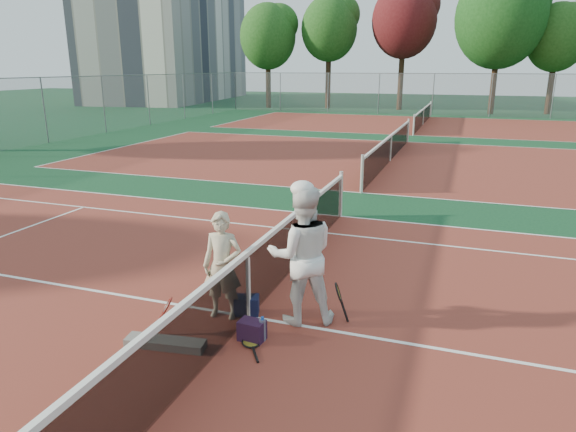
{
  "coord_description": "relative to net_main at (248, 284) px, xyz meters",
  "views": [
    {
      "loc": [
        2.74,
        -6.11,
        3.46
      ],
      "look_at": [
        0.0,
        1.69,
        1.05
      ],
      "focal_mm": 32.0,
      "sensor_mm": 36.0,
      "label": 1
    }
  ],
  "objects": [
    {
      "name": "ground",
      "position": [
        0.0,
        0.0,
        -0.51
      ],
      "size": [
        130.0,
        130.0,
        0.0
      ],
      "primitive_type": "plane",
      "color": "#103B1F",
      "rests_on": "ground"
    },
    {
      "name": "court_main",
      "position": [
        0.0,
        0.0,
        -0.51
      ],
      "size": [
        23.77,
        10.97,
        0.01
      ],
      "primitive_type": "cube",
      "color": "maroon",
      "rests_on": "ground"
    },
    {
      "name": "court_far_a",
      "position": [
        0.0,
        13.5,
        -0.51
      ],
      "size": [
        23.77,
        10.97,
        0.01
      ],
      "primitive_type": "cube",
      "color": "maroon",
      "rests_on": "ground"
    },
    {
      "name": "court_far_b",
      "position": [
        0.0,
        27.0,
        -0.51
      ],
      "size": [
        23.77,
        10.97,
        0.01
      ],
      "primitive_type": "cube",
      "color": "maroon",
      "rests_on": "ground"
    },
    {
      "name": "net_main",
      "position": [
        0.0,
        0.0,
        0.0
      ],
      "size": [
        0.1,
        10.98,
        1.02
      ],
      "primitive_type": null,
      "color": "black",
      "rests_on": "ground"
    },
    {
      "name": "net_far_a",
      "position": [
        0.0,
        13.5,
        0.0
      ],
      "size": [
        0.1,
        10.98,
        1.02
      ],
      "primitive_type": null,
      "color": "black",
      "rests_on": "ground"
    },
    {
      "name": "net_far_b",
      "position": [
        0.0,
        27.0,
        0.0
      ],
      "size": [
        0.1,
        10.98,
        1.02
      ],
      "primitive_type": null,
      "color": "black",
      "rests_on": "ground"
    },
    {
      "name": "fence_back",
      "position": [
        0.0,
        34.0,
        0.99
      ],
      "size": [
        32.0,
        0.06,
        3.0
      ],
      "primitive_type": null,
      "color": "slate",
      "rests_on": "ground"
    },
    {
      "name": "apartment_block",
      "position": [
        -28.0,
        44.0,
        6.99
      ],
      "size": [
        12.96,
        23.18,
        15.0
      ],
      "primitive_type": "cube",
      "rotation": [
        0.0,
        0.0,
        0.14
      ],
      "color": "beige",
      "rests_on": "ground"
    },
    {
      "name": "player_a",
      "position": [
        -0.35,
        -0.09,
        0.27
      ],
      "size": [
        0.6,
        0.43,
        1.55
      ],
      "primitive_type": "imported",
      "rotation": [
        0.0,
        0.0,
        0.1
      ],
      "color": "#B6AB8D",
      "rests_on": "ground"
    },
    {
      "name": "player_b",
      "position": [
        0.73,
        0.18,
        0.47
      ],
      "size": [
        1.17,
        1.07,
        1.96
      ],
      "primitive_type": "imported",
      "rotation": [
        0.0,
        0.0,
        3.56
      ],
      "color": "white",
      "rests_on": "ground"
    },
    {
      "name": "racket_red",
      "position": [
        -0.82,
        -0.82,
        -0.24
      ],
      "size": [
        0.41,
        0.38,
        0.53
      ],
      "primitive_type": null,
      "rotation": [
        0.0,
        0.0,
        0.41
      ],
      "color": "maroon",
      "rests_on": "ground"
    },
    {
      "name": "racket_black_held",
      "position": [
        1.23,
        0.29,
        -0.22
      ],
      "size": [
        0.28,
        0.32,
        0.58
      ],
      "primitive_type": null,
      "rotation": [
        0.0,
        0.0,
        3.4
      ],
      "color": "black",
      "rests_on": "ground"
    },
    {
      "name": "racket_spare",
      "position": [
        0.32,
        -0.68,
        -0.49
      ],
      "size": [
        0.56,
        0.65,
        0.04
      ],
      "primitive_type": null,
      "rotation": [
        0.0,
        0.0,
        2.16
      ],
      "color": "black",
      "rests_on": "ground"
    },
    {
      "name": "sports_bag_navy",
      "position": [
        -0.07,
        0.09,
        -0.37
      ],
      "size": [
        0.4,
        0.33,
        0.27
      ],
      "primitive_type": "cube",
      "rotation": [
        0.0,
        0.0,
        0.31
      ],
      "color": "#111433",
      "rests_on": "ground"
    },
    {
      "name": "sports_bag_purple",
      "position": [
        0.29,
        -0.57,
        -0.37
      ],
      "size": [
        0.35,
        0.26,
        0.27
      ],
      "primitive_type": "cube",
      "rotation": [
        0.0,
        0.0,
        -0.08
      ],
      "color": "black",
      "rests_on": "ground"
    },
    {
      "name": "net_cover_canvas",
      "position": [
        -0.68,
        -1.11,
        -0.45
      ],
      "size": [
        1.07,
        0.39,
        0.11
      ],
      "primitive_type": "cube",
      "rotation": [
        0.0,
        0.0,
        0.14
      ],
      "color": "#68645E",
      "rests_on": "ground"
    },
    {
      "name": "water_bottle",
      "position": [
        0.43,
        -0.54,
        -0.36
      ],
      "size": [
        0.09,
        0.09,
        0.3
      ],
      "primitive_type": "cylinder",
      "color": "#A9BFD6",
      "rests_on": "ground"
    },
    {
      "name": "tree_back_0",
      "position": [
        -14.13,
        36.79,
        5.4
      ],
      "size": [
        4.75,
        4.75,
        8.67
      ],
      "color": "#382314",
      "rests_on": "ground"
    },
    {
      "name": "tree_back_1",
      "position": [
        -9.05,
        37.89,
        5.98
      ],
      "size": [
        4.66,
        4.66,
        9.21
      ],
      "color": "#382314",
      "rests_on": "ground"
    },
    {
      "name": "tree_back_maroon",
      "position": [
        -2.97,
        38.27,
        6.48
      ],
      "size": [
        5.15,
        5.15,
        9.98
      ],
      "color": "#382314",
      "rests_on": "ground"
    },
    {
      "name": "tree_back_3",
      "position": [
        4.16,
        36.54,
        6.43
      ],
      "size": [
        6.43,
        6.43,
        10.65
      ],
      "color": "#382314",
      "rests_on": "ground"
    },
    {
      "name": "tree_back_4",
      "position": [
        8.21,
        37.83,
        4.99
      ],
      "size": [
        4.29,
        4.29,
        8.0
      ],
      "color": "#382314",
      "rests_on": "ground"
    }
  ]
}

